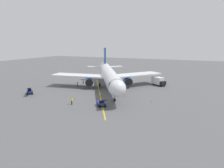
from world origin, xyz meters
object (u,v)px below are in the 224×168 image
object	(u,v)px
airplane	(109,75)
ground_crew_wing_walker	(83,81)
belt_loader_near_nose	(30,91)
box_truck_starboard_side	(159,81)
belt_loader_portside	(101,103)
safety_cone_nose_left	(100,96)
safety_cone_nose_right	(125,95)
ground_crew_marshaller	(72,101)
ground_crew_loader	(78,84)
safety_cone_wing_starboard	(74,99)
safety_cone_wing_port	(151,101)

from	to	relation	value
airplane	ground_crew_wing_walker	distance (m)	11.27
airplane	belt_loader_near_nose	distance (m)	22.20
airplane	box_truck_starboard_side	bearing A→B (deg)	-140.31
belt_loader_near_nose	belt_loader_portside	bearing A→B (deg)	175.55
safety_cone_nose_left	safety_cone_nose_right	size ratio (longest dim) A/B	1.00
airplane	safety_cone_nose_left	bearing A→B (deg)	102.40
ground_crew_marshaller	ground_crew_loader	distance (m)	18.17
ground_crew_loader	box_truck_starboard_side	size ratio (longest dim) A/B	0.35
safety_cone_nose_right	ground_crew_wing_walker	bearing A→B (deg)	-26.56
safety_cone_wing_starboard	ground_crew_wing_walker	bearing A→B (deg)	-64.40
airplane	safety_cone_wing_starboard	distance (m)	15.25
box_truck_starboard_side	safety_cone_nose_right	size ratio (longest dim) A/B	8.94
ground_crew_wing_walker	belt_loader_near_nose	xyz separation A→B (m)	(5.72, 17.40, -0.17)
safety_cone_nose_right	ground_crew_marshaller	bearing A→B (deg)	55.25
ground_crew_loader	airplane	bearing A→B (deg)	-166.66
ground_crew_marshaller	safety_cone_wing_port	bearing A→B (deg)	-150.47
belt_loader_near_nose	airplane	bearing A→B (deg)	-137.69
belt_loader_near_nose	belt_loader_portside	distance (m)	22.21
safety_cone_wing_port	belt_loader_portside	bearing A→B (deg)	38.59
safety_cone_nose_left	safety_cone_wing_starboard	size ratio (longest dim) A/B	1.00
safety_cone_nose_left	belt_loader_portside	bearing A→B (deg)	118.80
safety_cone_nose_right	box_truck_starboard_side	bearing A→B (deg)	-106.46
ground_crew_loader	safety_cone_wing_port	bearing A→B (deg)	164.02
ground_crew_marshaller	safety_cone_nose_right	bearing A→B (deg)	-124.75
box_truck_starboard_side	safety_cone_nose_left	world-z (taller)	box_truck_starboard_side
belt_loader_near_nose	ground_crew_loader	bearing A→B (deg)	-118.19
safety_cone_nose_left	ground_crew_loader	bearing A→B (deg)	-32.25
safety_cone_nose_left	safety_cone_nose_right	xyz separation A→B (m)	(-5.41, -3.21, 0.00)
belt_loader_near_nose	safety_cone_wing_port	world-z (taller)	belt_loader_near_nose
ground_crew_marshaller	safety_cone_wing_starboard	distance (m)	3.89
ground_crew_marshaller	belt_loader_portside	size ratio (longest dim) A/B	0.40
airplane	safety_cone_wing_port	size ratio (longest dim) A/B	66.19
ground_crew_wing_walker	safety_cone_wing_port	bearing A→B (deg)	154.98
airplane	safety_cone_wing_starboard	bearing A→B (deg)	81.25
airplane	safety_cone_wing_port	world-z (taller)	airplane
airplane	safety_cone_nose_right	bearing A→B (deg)	139.64
ground_crew_loader	box_truck_starboard_side	distance (m)	25.35
ground_crew_wing_walker	safety_cone_wing_starboard	size ratio (longest dim) A/B	3.11
box_truck_starboard_side	safety_cone_wing_port	size ratio (longest dim) A/B	8.94
safety_cone_nose_left	safety_cone_wing_starboard	xyz separation A→B (m)	(4.36, 5.02, 0.00)
belt_loader_portside	safety_cone_nose_right	xyz separation A→B (m)	(-1.61, -10.11, -0.44)
belt_loader_portside	ground_crew_marshaller	bearing A→B (deg)	13.68
ground_crew_marshaller	ground_crew_wing_walker	size ratio (longest dim) A/B	1.00
safety_cone_wing_port	safety_cone_wing_starboard	size ratio (longest dim) A/B	1.00
belt_loader_portside	safety_cone_nose_left	distance (m)	7.89
ground_crew_loader	safety_cone_wing_starboard	distance (m)	14.36
safety_cone_wing_starboard	ground_crew_marshaller	bearing A→B (deg)	115.55
airplane	ground_crew_wing_walker	size ratio (longest dim) A/B	21.29
ground_crew_wing_walker	belt_loader_portside	bearing A→B (deg)	130.65
airplane	belt_loader_portside	xyz separation A→B (m)	(-5.91, 16.50, -3.29)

